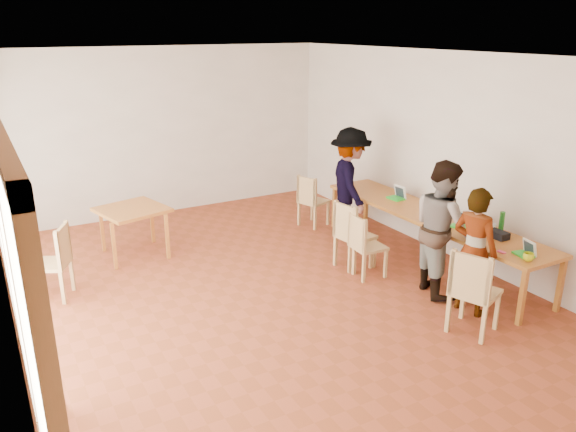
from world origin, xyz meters
name	(u,v)px	position (x,y,z in m)	size (l,w,h in m)	color
ground	(270,293)	(0.00, 0.00, 0.00)	(8.00, 8.00, 0.00)	brown
wall_back	(167,132)	(0.00, 4.00, 1.50)	(6.00, 0.10, 3.00)	beige
wall_front	(558,328)	(0.00, -4.00, 1.50)	(6.00, 0.10, 3.00)	beige
wall_right	(449,156)	(3.00, 0.00, 1.50)	(0.10, 8.00, 3.00)	beige
window_wall	(1,222)	(-2.96, 0.00, 1.50)	(0.10, 8.00, 3.00)	white
ceiling	(267,54)	(0.00, 0.00, 3.02)	(6.00, 8.00, 0.04)	white
communal_table	(429,217)	(2.50, -0.22, 0.70)	(0.80, 4.00, 0.75)	#AE7026
side_table	(132,213)	(-1.19, 2.16, 0.67)	(0.90, 0.90, 0.75)	#AE7026
chair_near	(473,284)	(1.48, -2.01, 0.62)	(0.61, 0.61, 0.54)	tan
chair_mid	(350,229)	(1.37, 0.15, 0.61)	(0.52, 0.52, 0.53)	tan
chair_far	(363,240)	(1.35, -0.16, 0.55)	(0.44, 0.44, 0.48)	tan
chair_empty	(310,196)	(1.81, 1.95, 0.56)	(0.54, 0.54, 0.48)	tan
chair_spare	(56,254)	(-2.39, 1.22, 0.60)	(0.61, 0.61, 0.52)	tan
person_near	(474,251)	(1.90, -1.61, 0.79)	(0.57, 0.38, 1.58)	gray
person_mid	(442,228)	(1.97, -1.00, 0.88)	(0.86, 0.67, 1.76)	gray
person_far	(350,183)	(2.12, 1.24, 0.90)	(1.17, 0.67, 1.81)	gray
laptop_near	(526,251)	(2.42, -1.93, 0.80)	(0.23, 0.25, 0.19)	green
laptop_mid	(463,223)	(2.50, -0.86, 0.81)	(0.27, 0.29, 0.22)	green
laptop_far	(398,195)	(2.58, 0.59, 0.81)	(0.23, 0.26, 0.21)	green
yellow_mug	(528,257)	(2.30, -2.06, 0.80)	(0.12, 0.12, 0.10)	#BBC00E
green_bottle	(502,222)	(2.78, -1.25, 0.89)	(0.07, 0.07, 0.28)	#1C6720
clear_glass	(493,227)	(2.76, -1.14, 0.80)	(0.07, 0.07, 0.09)	silver
condiment_cup	(476,220)	(2.82, -0.79, 0.78)	(0.08, 0.08, 0.06)	white
pink_phone	(501,252)	(2.23, -1.74, 0.76)	(0.05, 0.10, 0.01)	#EF3672
black_pouch	(498,235)	(2.58, -1.37, 0.80)	(0.16, 0.26, 0.09)	black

